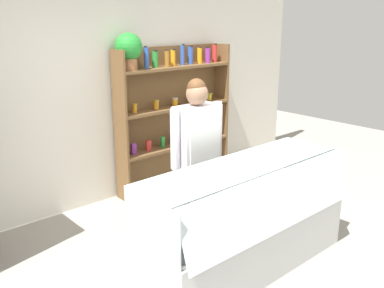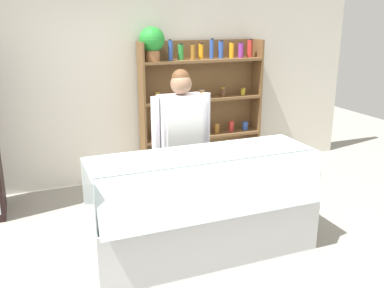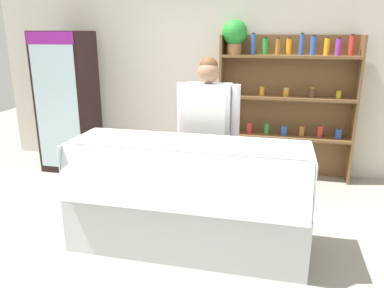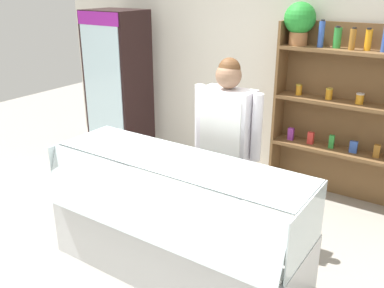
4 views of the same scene
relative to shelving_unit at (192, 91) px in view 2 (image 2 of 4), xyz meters
The scene contains 5 objects.
ground_plane 2.46m from the shelving_unit, 111.33° to the right, with size 12.00×12.00×0.00m, color gray.
back_wall 0.81m from the shelving_unit, 165.96° to the left, with size 6.80×0.10×2.70m, color beige.
shelving_unit is the anchor object (origin of this frame).
deli_display_case 2.38m from the shelving_unit, 109.21° to the right, with size 2.14×0.79×1.01m.
shop_clerk 1.53m from the shelving_unit, 116.17° to the right, with size 0.66×0.25×1.70m.
Camera 2 is at (-1.42, -3.49, 2.22)m, focal length 40.00 mm.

